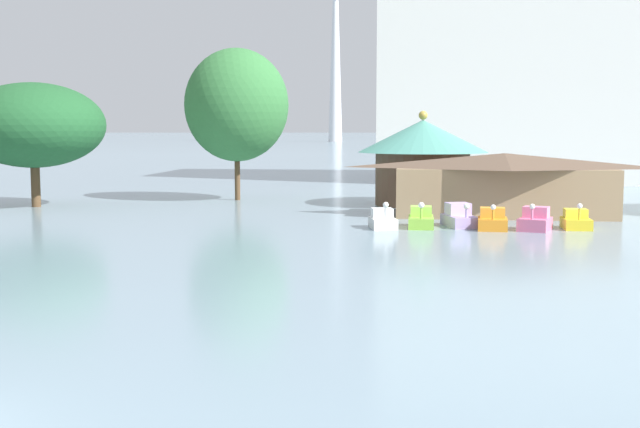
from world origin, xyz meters
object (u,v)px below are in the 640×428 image
object	(u,v)px
pedal_boat_yellow	(576,221)
shoreline_tree_mid	(237,105)
distant_broadcast_tower	(336,19)
pedal_boat_lime	(421,219)
green_roof_pavilion	(423,156)
boathouse	(504,183)
pedal_boat_white	(383,220)
pedal_boat_orange	(492,221)
pedal_boat_lavender	(459,217)
shoreline_tree_tall_left	(33,125)
pedal_boat_pink	(535,221)
background_building_block	(537,60)

from	to	relation	value
pedal_boat_yellow	shoreline_tree_mid	bearing A→B (deg)	-124.04
pedal_boat_yellow	distant_broadcast_tower	distance (m)	314.55
shoreline_tree_mid	distant_broadcast_tower	distance (m)	294.20
pedal_boat_lime	green_roof_pavilion	bearing A→B (deg)	179.48
boathouse	distant_broadcast_tower	bearing A→B (deg)	97.74
pedal_boat_white	pedal_boat_orange	world-z (taller)	pedal_boat_white
pedal_boat_lavender	shoreline_tree_mid	bearing A→B (deg)	-149.96
pedal_boat_orange	shoreline_tree_tall_left	distance (m)	35.36
pedal_boat_orange	pedal_boat_pink	xyz separation A→B (m)	(2.47, -0.08, 0.04)
pedal_boat_lavender	boathouse	size ratio (longest dim) A/B	0.20
pedal_boat_white	green_roof_pavilion	size ratio (longest dim) A/B	0.26
pedal_boat_yellow	shoreline_tree_tall_left	bearing A→B (deg)	-102.90
shoreline_tree_tall_left	shoreline_tree_mid	bearing A→B (deg)	28.44
shoreline_tree_mid	distant_broadcast_tower	world-z (taller)	distant_broadcast_tower
pedal_boat_orange	pedal_boat_yellow	distance (m)	5.10
pedal_boat_white	boathouse	distance (m)	11.26
pedal_boat_white	shoreline_tree_tall_left	size ratio (longest dim) A/B	0.25
green_roof_pavilion	distant_broadcast_tower	bearing A→B (deg)	96.89
pedal_boat_lavender	shoreline_tree_tall_left	distance (m)	33.19
pedal_boat_lime	pedal_boat_pink	distance (m)	6.71
pedal_boat_yellow	shoreline_tree_mid	xyz separation A→B (m)	(-24.34, 16.92, 7.41)
pedal_boat_white	pedal_boat_lime	size ratio (longest dim) A/B	0.90
pedal_boat_lime	pedal_boat_pink	xyz separation A→B (m)	(6.68, -0.72, 0.05)
boathouse	green_roof_pavilion	distance (m)	9.63
pedal_boat_yellow	shoreline_tree_tall_left	xyz separation A→B (m)	(-38.36, 9.33, 5.73)
pedal_boat_pink	pedal_boat_yellow	size ratio (longest dim) A/B	1.10
pedal_boat_white	distant_broadcast_tower	size ratio (longest dim) A/B	0.02
pedal_boat_lime	pedal_boat_yellow	xyz separation A→B (m)	(9.22, 0.32, -0.03)
pedal_boat_orange	shoreline_tree_tall_left	world-z (taller)	shoreline_tree_tall_left
background_building_block	pedal_boat_white	bearing A→B (deg)	-107.91
pedal_boat_lavender	shoreline_tree_tall_left	xyz separation A→B (m)	(-31.48, 8.91, 5.64)
boathouse	background_building_block	world-z (taller)	background_building_block
shoreline_tree_mid	pedal_boat_white	bearing A→B (deg)	-54.48
pedal_boat_pink	boathouse	distance (m)	8.04
pedal_boat_white	distant_broadcast_tower	bearing A→B (deg)	174.32
boathouse	shoreline_tree_mid	bearing A→B (deg)	153.89
background_building_block	pedal_boat_lavender	bearing A→B (deg)	-103.17
distant_broadcast_tower	pedal_boat_lavender	bearing A→B (deg)	-83.02
pedal_boat_orange	boathouse	size ratio (longest dim) A/B	0.16
pedal_boat_lime	pedal_boat_pink	bearing A→B (deg)	84.00
pedal_boat_white	pedal_boat_lavender	xyz separation A→B (m)	(4.63, 1.47, 0.08)
pedal_boat_lavender	pedal_boat_yellow	world-z (taller)	pedal_boat_yellow
boathouse	shoreline_tree_mid	xyz separation A→B (m)	(-20.76, 10.17, 5.64)
shoreline_tree_tall_left	boathouse	bearing A→B (deg)	-4.24
pedal_boat_pink	pedal_boat_yellow	world-z (taller)	pedal_boat_pink
green_roof_pavilion	distant_broadcast_tower	world-z (taller)	distant_broadcast_tower
boathouse	distant_broadcast_tower	size ratio (longest dim) A/B	0.13
boathouse	green_roof_pavilion	size ratio (longest dim) A/B	1.55
boathouse	shoreline_tree_tall_left	bearing A→B (deg)	175.76
pedal_boat_orange	pedal_boat_yellow	bearing A→B (deg)	104.77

